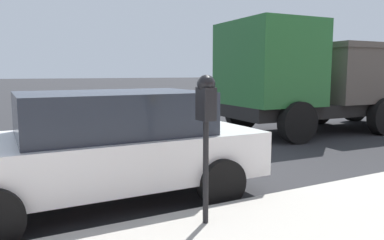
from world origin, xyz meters
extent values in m
plane|color=#2B2B2D|center=(0.00, 0.00, 0.00)|extent=(220.00, 220.00, 0.00)
cylinder|color=black|center=(-2.63, 0.05, 0.70)|extent=(0.06, 0.06, 1.10)
cube|color=black|center=(-2.63, 0.05, 1.42)|extent=(0.20, 0.14, 0.34)
sphere|color=black|center=(-2.63, 0.05, 1.62)|extent=(0.19, 0.19, 0.19)
cube|color=gold|center=(-2.52, 0.05, 1.38)|extent=(0.01, 0.11, 0.12)
cube|color=black|center=(-2.52, 0.05, 1.49)|extent=(0.01, 0.10, 0.08)
cube|color=silver|center=(-1.04, 0.74, 0.62)|extent=(1.86, 4.26, 0.61)
cube|color=#232833|center=(-1.04, 0.57, 1.20)|extent=(1.62, 2.39, 0.56)
cylinder|color=black|center=(-1.97, -0.57, 0.32)|extent=(0.22, 0.64, 0.64)
cylinder|color=black|center=(-0.14, -0.58, 0.32)|extent=(0.22, 0.64, 0.64)
cube|color=black|center=(2.00, -7.03, 0.70)|extent=(2.46, 6.94, 0.35)
cube|color=#23602D|center=(2.11, -4.64, 1.98)|extent=(2.60, 2.17, 2.21)
cube|color=#4C4742|center=(1.94, -8.33, 1.63)|extent=(2.71, 4.36, 1.53)
cube|color=#4C4742|center=(1.94, -8.33, 2.48)|extent=(2.81, 4.46, 0.16)
cylinder|color=black|center=(0.86, -4.58, 0.52)|extent=(0.35, 1.05, 1.04)
cylinder|color=black|center=(3.37, -4.70, 0.52)|extent=(0.35, 1.05, 1.04)
cylinder|color=black|center=(0.71, -7.65, 0.52)|extent=(0.35, 1.05, 1.04)
cylinder|color=black|center=(3.22, -7.77, 0.52)|extent=(0.35, 1.05, 1.04)
cylinder|color=black|center=(3.13, -9.48, 0.52)|extent=(0.35, 1.05, 1.04)
camera|label=1|loc=(-5.93, 1.97, 1.74)|focal=35.00mm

